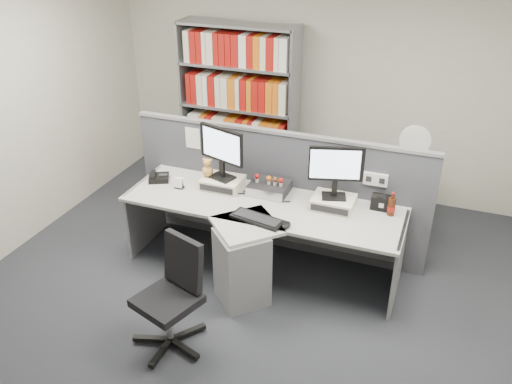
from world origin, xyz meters
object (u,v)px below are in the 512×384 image
at_px(desktop_pc, 269,188).
at_px(cola_bottle, 391,207).
at_px(desk_fan, 415,144).
at_px(monitor_right, 336,168).
at_px(keyboard, 257,219).
at_px(mouse, 286,225).
at_px(filing_cabinet, 406,203).
at_px(shelving_unit, 239,110).
at_px(desk, 254,239).
at_px(monitor_left, 222,149).
at_px(desk_phone, 158,177).
at_px(desk_calendar, 179,184).
at_px(speaker, 382,203).
at_px(office_chair, 174,292).

xyz_separation_m(desktop_pc, cola_bottle, (1.15, -0.02, 0.04)).
bearing_deg(desktop_pc, desk_fan, 38.15).
height_order(monitor_right, keyboard, monitor_right).
relative_size(mouse, filing_cabinet, 0.17).
bearing_deg(shelving_unit, keyboard, -63.44).
bearing_deg(desk, desktop_pc, 91.69).
height_order(desk, cola_bottle, cola_bottle).
bearing_deg(desk_fan, desk, -130.62).
height_order(desktop_pc, filing_cabinet, desktop_pc).
distance_m(monitor_left, desk_phone, 0.77).
bearing_deg(desk_calendar, desk_fan, 29.81).
bearing_deg(desk_calendar, speaker, 8.52).
relative_size(monitor_left, desk_calendar, 4.74).
distance_m(cola_bottle, filing_cabinet, 1.07).
relative_size(desk_calendar, filing_cabinet, 0.16).
relative_size(monitor_right, shelving_unit, 0.25).
bearing_deg(keyboard, office_chair, -112.68).
bearing_deg(mouse, cola_bottle, 33.34).
xyz_separation_m(cola_bottle, desk_fan, (0.06, 0.97, 0.23)).
distance_m(desk, monitor_right, 0.99).
bearing_deg(speaker, keyboard, -149.12).
height_order(monitor_left, mouse, monitor_left).
xyz_separation_m(desk, speaker, (1.05, 0.50, 0.33)).
xyz_separation_m(shelving_unit, office_chair, (0.60, -2.81, -0.49)).
height_order(mouse, desk_phone, desk_phone).
height_order(desk, monitor_right, monitor_right).
height_order(desk_phone, cola_bottle, cola_bottle).
bearing_deg(speaker, desk, -154.31).
xyz_separation_m(desktop_pc, keyboard, (0.08, -0.53, -0.03)).
height_order(cola_bottle, office_chair, cola_bottle).
distance_m(shelving_unit, desk_fan, 2.15).
bearing_deg(desk, office_chair, -107.42).
bearing_deg(keyboard, monitor_left, 139.07).
bearing_deg(monitor_left, desk, -39.06).
bearing_deg(desk_fan, monitor_left, -148.74).
distance_m(mouse, desk_calendar, 1.24).
xyz_separation_m(desk, mouse, (0.34, -0.10, 0.29)).
distance_m(desk, shelving_unit, 2.12).
bearing_deg(desk_phone, speaker, 5.54).
xyz_separation_m(desktop_pc, desk_phone, (-1.12, -0.15, -0.02)).
bearing_deg(desk, monitor_right, 31.48).
distance_m(monitor_right, keyboard, 0.82).
bearing_deg(desktop_pc, monitor_left, -172.26).
bearing_deg(cola_bottle, mouse, -146.66).
bearing_deg(desk, monitor_left, 140.94).
distance_m(monitor_left, desk_fan, 1.96).
xyz_separation_m(monitor_right, desk_calendar, (-1.49, -0.17, -0.35)).
relative_size(desk_phone, speaker, 1.28).
height_order(shelving_unit, desk_fan, shelving_unit).
distance_m(monitor_left, cola_bottle, 1.64).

